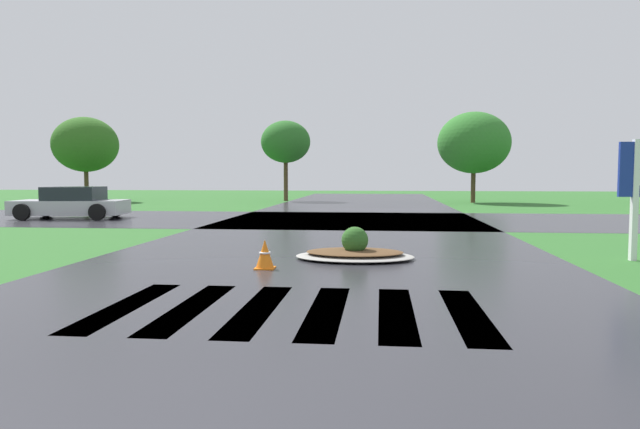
% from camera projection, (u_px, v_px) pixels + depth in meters
% --- Properties ---
extents(asphalt_roadway, '(9.83, 80.00, 0.01)m').
position_uv_depth(asphalt_roadway, '(331.00, 250.00, 13.40)').
color(asphalt_roadway, '#2B2B30').
rests_on(asphalt_roadway, ground).
extents(asphalt_cross_road, '(90.00, 8.85, 0.01)m').
position_uv_depth(asphalt_cross_road, '(351.00, 220.00, 22.55)').
color(asphalt_cross_road, '#2B2B30').
rests_on(asphalt_cross_road, ground).
extents(crosswalk_stripes, '(4.95, 2.98, 0.01)m').
position_uv_depth(crosswalk_stripes, '(292.00, 310.00, 7.53)').
color(crosswalk_stripes, white).
rests_on(crosswalk_stripes, ground).
extents(median_island, '(2.47, 1.69, 0.68)m').
position_uv_depth(median_island, '(355.00, 252.00, 12.04)').
color(median_island, '#9E9B93').
rests_on(median_island, ground).
extents(car_silver_hatch, '(4.45, 2.55, 1.28)m').
position_uv_depth(car_silver_hatch, '(71.00, 204.00, 23.22)').
color(car_silver_hatch, '#B7B7BF').
rests_on(car_silver_hatch, ground).
extents(traffic_cone, '(0.36, 0.36, 0.55)m').
position_uv_depth(traffic_cone, '(265.00, 255.00, 10.79)').
color(traffic_cone, orange).
rests_on(traffic_cone, ground).
extents(background_treeline, '(41.58, 5.88, 5.67)m').
position_uv_depth(background_treeline, '(349.00, 143.00, 36.93)').
color(background_treeline, '#4C3823').
rests_on(background_treeline, ground).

